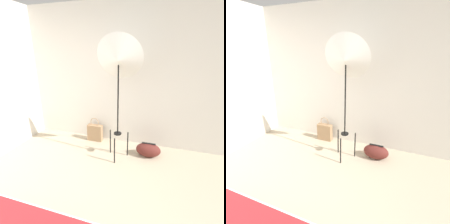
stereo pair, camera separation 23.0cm
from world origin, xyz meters
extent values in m
cube|color=silver|center=(0.00, 2.40, 1.30)|extent=(8.00, 0.05, 2.60)
cube|color=red|center=(-0.09, -0.01, 0.36)|extent=(1.57, 0.44, 0.04)
cylinder|color=black|center=(0.32, 1.60, 0.23)|extent=(0.02, 0.02, 0.46)
cylinder|color=black|center=(0.16, 1.87, 0.23)|extent=(0.02, 0.02, 0.46)
cylinder|color=black|center=(0.48, 1.87, 0.23)|extent=(0.02, 0.02, 0.46)
cylinder|color=black|center=(0.32, 1.78, 0.46)|extent=(0.13, 0.13, 0.02)
cylinder|color=black|center=(0.32, 1.78, 1.07)|extent=(0.02, 0.02, 1.21)
cone|color=white|center=(0.32, 1.78, 1.67)|extent=(0.72, 0.41, 0.72)
cube|color=#9E7A56|center=(-0.29, 2.22, 0.17)|extent=(0.30, 0.12, 0.34)
torus|color=#9E7A56|center=(-0.29, 2.22, 0.41)|extent=(0.18, 0.01, 0.18)
ellipsoid|color=#5B231E|center=(0.83, 1.96, 0.12)|extent=(0.43, 0.25, 0.25)
cube|color=black|center=(0.83, 1.96, 0.25)|extent=(0.24, 0.04, 0.01)
camera|label=1|loc=(1.02, -0.79, 1.81)|focal=28.00mm
camera|label=2|loc=(1.24, -0.71, 1.81)|focal=28.00mm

